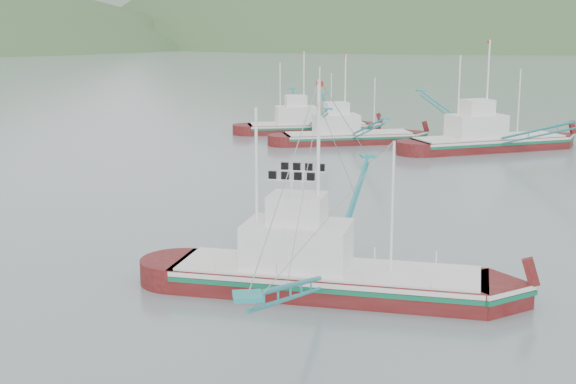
{
  "coord_description": "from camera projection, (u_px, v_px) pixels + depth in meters",
  "views": [
    {
      "loc": [
        -5.24,
        -35.96,
        12.17
      ],
      "look_at": [
        0.0,
        6.0,
        3.2
      ],
      "focal_mm": 50.0,
      "sensor_mm": 36.0,
      "label": 1
    }
  ],
  "objects": [
    {
      "name": "bg_boat_extra",
      "position": [
        306.0,
        121.0,
        89.51
      ],
      "size": [
        13.34,
        24.09,
        9.74
      ],
      "rotation": [
        0.0,
        0.0,
        0.01
      ],
      "color": "#4D0C0C",
      "rests_on": "ground"
    },
    {
      "name": "ground",
      "position": [
        304.0,
        284.0,
        38.06
      ],
      "size": [
        1200.0,
        1200.0,
        0.0
      ],
      "primitive_type": "plane",
      "color": "slate",
      "rests_on": "ground"
    },
    {
      "name": "main_boat",
      "position": [
        325.0,
        249.0,
        36.32
      ],
      "size": [
        14.73,
        24.97,
        10.49
      ],
      "rotation": [
        0.0,
        0.0,
        -0.36
      ],
      "color": "#4D0C0C",
      "rests_on": "ground"
    },
    {
      "name": "ridge_distant",
      "position": [
        235.0,
        39.0,
        585.28
      ],
      "size": [
        960.0,
        400.0,
        240.0
      ],
      "primitive_type": "ellipsoid",
      "color": "slate",
      "rests_on": "ground"
    },
    {
      "name": "bg_boat_right",
      "position": [
        489.0,
        130.0,
        77.37
      ],
      "size": [
        16.05,
        27.78,
        11.39
      ],
      "rotation": [
        0.0,
        0.0,
        0.21
      ],
      "color": "#4D0C0C",
      "rests_on": "ground"
    },
    {
      "name": "bg_boat_far",
      "position": [
        347.0,
        131.0,
        81.84
      ],
      "size": [
        13.48,
        24.07,
        9.74
      ],
      "rotation": [
        0.0,
        0.0,
        0.06
      ],
      "color": "#4D0C0C",
      "rests_on": "ground"
    }
  ]
}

